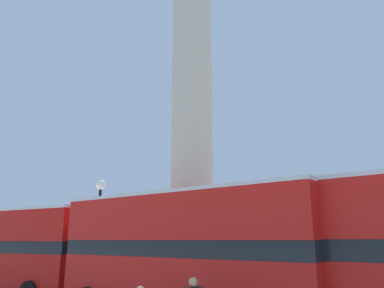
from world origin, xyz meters
TOP-DOWN VIEW (x-y plane):
  - monument_column at (0.00, 0.00)m, footprint 6.08×6.08m
  - bus_b at (2.57, -4.33)m, footprint 10.39×3.28m
  - bus_c at (-8.92, -4.34)m, footprint 11.62×3.57m
  - equestrian_statue at (-8.70, 4.36)m, footprint 4.26×3.94m
  - street_lamp at (-3.87, -2.52)m, footprint 0.49×0.49m

SIDE VIEW (x-z plane):
  - equestrian_statue at x=-8.70m, z-range -1.28..4.63m
  - bus_c at x=-8.92m, z-range 0.23..4.40m
  - bus_b at x=2.57m, z-range 0.23..4.59m
  - street_lamp at x=-3.87m, z-range 0.67..6.30m
  - monument_column at x=0.00m, z-range -3.24..21.83m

